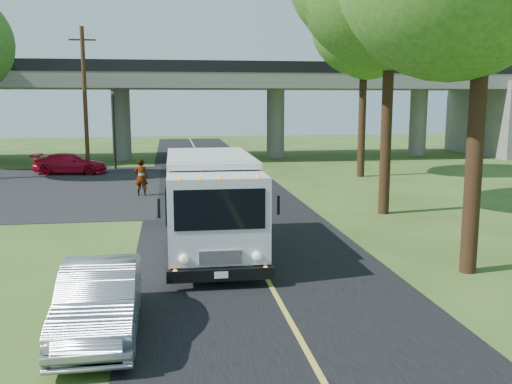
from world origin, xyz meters
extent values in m
plane|color=#324E1C|center=(0.00, 0.00, 0.00)|extent=(120.00, 120.00, 0.00)
cube|color=black|center=(0.00, 10.00, 0.01)|extent=(7.00, 90.00, 0.02)
cube|color=black|center=(-11.00, 18.00, 0.01)|extent=(16.00, 18.00, 0.01)
cube|color=gold|center=(0.00, 10.00, 0.03)|extent=(0.12, 90.00, 0.01)
cube|color=slate|center=(0.00, 32.00, 6.00)|extent=(50.00, 9.00, 1.20)
cube|color=black|center=(0.00, 27.60, 6.90)|extent=(50.00, 0.25, 0.80)
cube|color=black|center=(0.00, 36.40, 6.90)|extent=(50.00, 0.25, 0.80)
cube|color=slate|center=(25.00, 32.00, 3.00)|extent=(4.00, 10.00, 6.00)
cylinder|color=slate|center=(-6.00, 32.00, 2.70)|extent=(1.40, 1.40, 5.40)
cylinder|color=slate|center=(6.00, 32.00, 2.70)|extent=(1.40, 1.40, 5.40)
cylinder|color=slate|center=(18.00, 32.00, 2.70)|extent=(1.40, 1.40, 5.40)
cylinder|color=black|center=(-6.00, 26.00, 2.60)|extent=(0.14, 0.14, 5.20)
imported|color=black|center=(-6.00, 26.00, 4.60)|extent=(0.18, 0.22, 1.10)
cylinder|color=#472D19|center=(-7.50, 24.00, 4.50)|extent=(0.26, 0.26, 9.00)
cube|color=#472D19|center=(-7.50, 24.00, 8.20)|extent=(1.60, 0.10, 0.10)
cylinder|color=#382314|center=(5.50, 1.00, 3.50)|extent=(0.44, 0.44, 7.00)
cylinder|color=#382314|center=(6.20, 9.00, 3.85)|extent=(0.44, 0.44, 7.70)
cylinder|color=#382314|center=(9.00, 20.00, 3.32)|extent=(0.44, 0.44, 6.65)
sphere|color=#2B5D18|center=(9.00, 20.00, 8.20)|extent=(5.58, 5.58, 5.58)
sphere|color=#2B5D18|center=(9.50, 19.60, 8.50)|extent=(4.96, 4.96, 4.96)
cube|color=silver|center=(-1.22, 4.79, 1.76)|extent=(2.56, 4.65, 2.37)
cube|color=silver|center=(-1.24, 1.53, 1.66)|extent=(2.54, 1.92, 2.16)
cube|color=black|center=(-1.25, 0.60, 2.00)|extent=(2.21, 0.10, 1.00)
cube|color=black|center=(-1.25, 0.50, 0.40)|extent=(2.63, 0.21, 0.29)
cube|color=silver|center=(-1.22, 4.37, 0.32)|extent=(2.58, 6.13, 0.19)
cylinder|color=black|center=(-2.32, 1.75, 0.47)|extent=(0.30, 0.95, 0.95)
cylinder|color=black|center=(-0.17, 1.73, 0.47)|extent=(0.30, 0.95, 0.95)
cylinder|color=black|center=(-2.28, 6.17, 0.47)|extent=(0.30, 0.95, 0.95)
cylinder|color=black|center=(-0.13, 6.15, 0.47)|extent=(0.30, 0.95, 0.95)
imported|color=#B00A22|center=(-8.57, 23.96, 0.65)|extent=(4.68, 2.43, 1.30)
imported|color=gray|center=(-3.86, -1.73, 0.70)|extent=(1.54, 4.27, 1.40)
imported|color=gray|center=(-3.80, 14.90, 0.90)|extent=(0.70, 0.50, 1.80)
camera|label=1|loc=(-2.43, -12.87, 4.63)|focal=40.00mm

